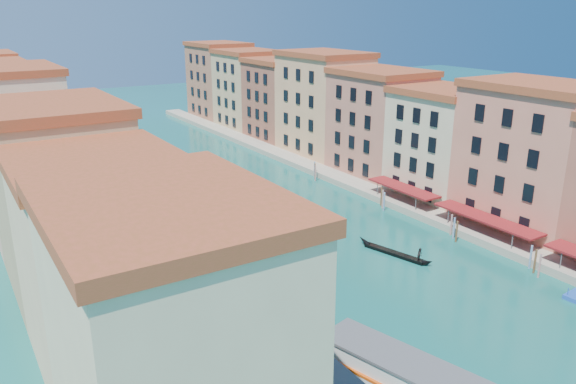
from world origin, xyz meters
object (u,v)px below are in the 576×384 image
(vaporetto_stop, at_px, (281,371))
(vaporetto_far, at_px, (172,177))
(vaporetto_near, at_px, (410,379))
(gondola_fore, at_px, (285,227))
(gondola_right, at_px, (396,252))

(vaporetto_stop, relative_size, vaporetto_far, 0.94)
(vaporetto_near, bearing_deg, gondola_fore, 59.02)
(vaporetto_near, xyz_separation_m, vaporetto_far, (4.42, 62.76, -0.05))
(vaporetto_stop, relative_size, vaporetto_near, 0.86)
(vaporetto_near, relative_size, gondola_fore, 1.88)
(vaporetto_near, height_order, gondola_right, vaporetto_near)
(vaporetto_near, xyz_separation_m, gondola_right, (16.89, 19.95, -0.83))
(gondola_fore, bearing_deg, vaporetto_far, 72.78)
(vaporetto_near, bearing_deg, vaporetto_far, 70.93)
(vaporetto_far, distance_m, gondola_fore, 28.98)
(gondola_fore, relative_size, gondola_right, 0.95)
(vaporetto_far, relative_size, gondola_right, 1.63)
(vaporetto_near, height_order, gondola_fore, vaporetto_near)
(vaporetto_far, bearing_deg, gondola_fore, -109.38)
(vaporetto_near, relative_size, vaporetto_far, 1.09)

